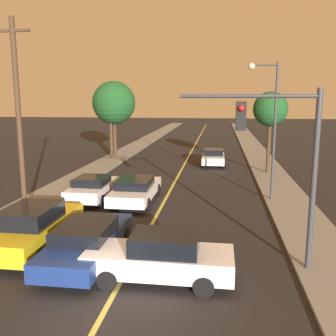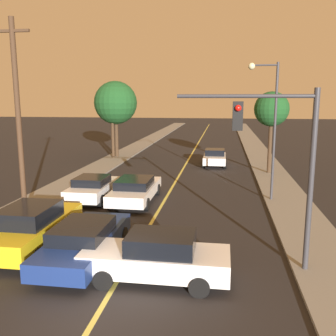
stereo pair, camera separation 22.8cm
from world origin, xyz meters
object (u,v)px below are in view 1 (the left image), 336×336
object	(u,v)px
car_far_oncoming	(213,157)
tree_left_far	(110,103)
streetlamp_right	(269,114)
tree_left_near	(114,103)
utility_pole_left	(19,117)
traffic_signal_mast	(283,149)
car_outer_lane_front	(34,227)
car_near_lane_front	(87,241)
car_near_lane_second	(136,189)
tree_right_near	(270,110)
car_crossing_right	(160,257)
car_outer_lane_second	(93,188)

from	to	relation	value
car_far_oncoming	tree_left_far	world-z (taller)	tree_left_far
streetlamp_right	tree_left_near	world-z (taller)	streetlamp_right
car_far_oncoming	utility_pole_left	size ratio (longest dim) A/B	0.43
streetlamp_right	tree_left_far	world-z (taller)	streetlamp_right
traffic_signal_mast	car_outer_lane_front	bearing A→B (deg)	175.57
car_near_lane_front	car_near_lane_second	bearing A→B (deg)	90.00
traffic_signal_mast	tree_left_near	world-z (taller)	tree_left_near
tree_left_near	tree_left_far	bearing A→B (deg)	-111.36
traffic_signal_mast	utility_pole_left	xyz separation A→B (m)	(-10.99, 3.96, 0.74)
tree_right_near	car_outer_lane_front	bearing A→B (deg)	-123.87
car_near_lane_front	traffic_signal_mast	xyz separation A→B (m)	(6.43, 0.18, 3.30)
car_far_oncoming	traffic_signal_mast	bearing A→B (deg)	97.15
car_outer_lane_front	tree_left_far	bearing A→B (deg)	98.54
car_near_lane_second	tree_left_far	world-z (taller)	tree_left_far
car_crossing_right	tree_right_near	size ratio (longest dim) A/B	0.76
tree_left_far	tree_left_near	bearing A→B (deg)	68.64
car_outer_lane_second	car_crossing_right	world-z (taller)	car_crossing_right
car_far_oncoming	car_crossing_right	size ratio (longest dim) A/B	0.84
car_crossing_right	utility_pole_left	xyz separation A→B (m)	(-7.30, 5.23, 4.00)
car_crossing_right	utility_pole_left	world-z (taller)	utility_pole_left
car_outer_lane_second	streetlamp_right	size ratio (longest dim) A/B	0.58
car_crossing_right	streetlamp_right	size ratio (longest dim) A/B	0.62
tree_left_far	utility_pole_left	bearing A→B (deg)	-86.61
car_near_lane_front	streetlamp_right	distance (m)	11.99
car_near_lane_front	car_near_lane_second	distance (m)	7.60
car_near_lane_front	car_crossing_right	world-z (taller)	car_crossing_right
car_near_lane_second	car_outer_lane_front	world-z (taller)	car_outer_lane_front
car_near_lane_second	car_crossing_right	xyz separation A→B (m)	(2.74, -8.69, 0.06)
car_crossing_right	tree_left_near	world-z (taller)	tree_left_near
car_outer_lane_front	traffic_signal_mast	distance (m)	9.44
car_far_oncoming	tree_right_near	xyz separation A→B (m)	(4.09, -2.99, 4.07)
car_crossing_right	car_outer_lane_front	bearing A→B (deg)	69.22
car_outer_lane_second	tree_right_near	world-z (taller)	tree_right_near
streetlamp_right	tree_left_near	xyz separation A→B (m)	(-12.46, 13.91, 0.40)
car_outer_lane_second	car_crossing_right	distance (m)	10.10
car_far_oncoming	tree_left_near	size ratio (longest dim) A/B	0.54
car_outer_lane_second	car_crossing_right	bearing A→B (deg)	-59.30
car_crossing_right	traffic_signal_mast	size ratio (longest dim) A/B	0.79
car_outer_lane_front	car_outer_lane_second	bearing A→B (deg)	90.00
car_near_lane_front	utility_pole_left	world-z (taller)	utility_pole_left
car_near_lane_front	tree_left_near	world-z (taller)	tree_left_near
car_far_oncoming	tree_right_near	world-z (taller)	tree_right_near
car_near_lane_front	streetlamp_right	bearing A→B (deg)	51.49
car_outer_lane_front	traffic_signal_mast	size ratio (longest dim) A/B	0.89
car_near_lane_front	tree_right_near	bearing A→B (deg)	63.90
car_near_lane_second	tree_left_far	bearing A→B (deg)	111.02
car_near_lane_front	tree_left_far	distance (m)	23.37
car_near_lane_second	car_outer_lane_second	xyz separation A→B (m)	(-2.42, -0.00, 0.01)
car_outer_lane_front	tree_right_near	world-z (taller)	tree_right_near
car_far_oncoming	traffic_signal_mast	distance (m)	19.77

